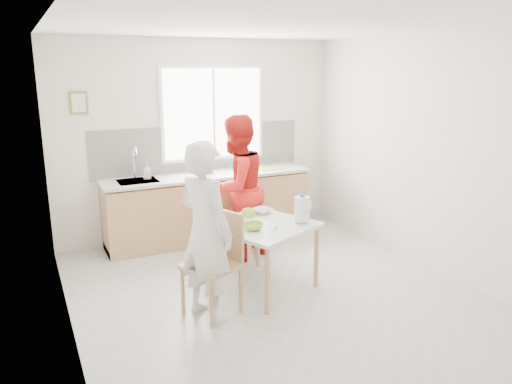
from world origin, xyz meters
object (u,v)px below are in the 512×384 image
bowl_white (262,211)px  wine_bottle_b (208,162)px  person_white (205,232)px  bowl_green (253,227)px  wine_bottle_a (203,162)px  dining_table (262,231)px  chair_far (229,219)px  person_red (236,189)px  milk_jug (302,208)px  chair_left (217,258)px

bowl_white → wine_bottle_b: size_ratio=0.73×
person_white → bowl_green: (0.58, 0.20, -0.09)m
bowl_white → wine_bottle_a: 1.51m
bowl_green → wine_bottle_a: 1.97m
wine_bottle_a → wine_bottle_b: size_ratio=1.07×
dining_table → chair_far: bearing=90.4°
person_white → wine_bottle_b: person_white is taller
chair_far → person_red: size_ratio=0.54×
person_white → milk_jug: (1.16, 0.19, 0.03)m
bowl_white → bowl_green: bearing=-125.6°
chair_left → milk_jug: bearing=74.2°
person_white → bowl_green: person_white is taller
person_red → bowl_white: size_ratio=8.12×
milk_jug → wine_bottle_a: size_ratio=0.89×
bowl_white → milk_jug: 0.55m
chair_far → wine_bottle_a: wine_bottle_a is taller
dining_table → chair_far: size_ratio=1.30×
chair_left → wine_bottle_b: size_ratio=3.33×
milk_jug → chair_far: bearing=88.7°
person_red → bowl_green: size_ratio=8.48×
chair_far → bowl_white: size_ratio=4.35×
bowl_green → dining_table: bearing=37.5°
person_white → wine_bottle_b: size_ratio=5.70×
person_white → milk_jug: 1.17m
dining_table → wine_bottle_b: (0.07, 1.80, 0.42)m
chair_left → person_white: 0.34m
chair_left → person_white: size_ratio=0.58×
dining_table → chair_left: 0.68m
person_white → bowl_white: 1.15m
dining_table → person_white: 0.84m
wine_bottle_b → milk_jug: bearing=-80.0°
dining_table → chair_far: chair_far is taller
wine_bottle_a → dining_table: bearing=-90.2°
dining_table → wine_bottle_b: size_ratio=4.15×
person_white → bowl_white: size_ratio=7.78×
chair_left → bowl_white: 1.03m
dining_table → wine_bottle_a: size_ratio=3.89×
milk_jug → wine_bottle_b: 1.97m
chair_far → wine_bottle_b: wine_bottle_b is taller
bowl_white → chair_far: bearing=108.5°
chair_left → bowl_green: 0.52m
chair_far → wine_bottle_b: bearing=61.8°
dining_table → wine_bottle_a: 1.87m
chair_far → wine_bottle_b: size_ratio=3.18×
wine_bottle_b → chair_far: bearing=-94.8°
wine_bottle_b → bowl_white: bearing=-85.8°
bowl_white → chair_left: bearing=-142.2°
milk_jug → person_red: bearing=82.3°
dining_table → chair_left: size_ratio=1.24×
bowl_white → wine_bottle_a: size_ratio=0.69×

